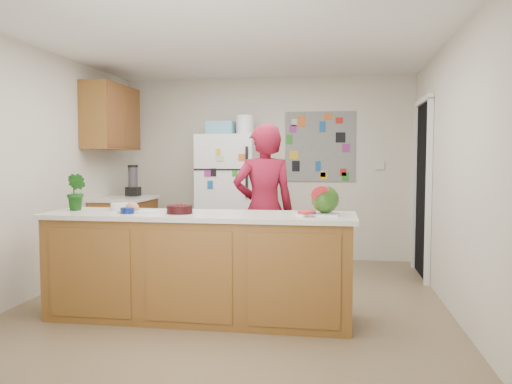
% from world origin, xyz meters
% --- Properties ---
extents(floor, '(4.00, 4.50, 0.02)m').
position_xyz_m(floor, '(0.00, 0.00, -0.01)').
color(floor, brown).
rests_on(floor, ground).
extents(wall_back, '(4.00, 0.02, 2.50)m').
position_xyz_m(wall_back, '(0.00, 2.26, 1.25)').
color(wall_back, beige).
rests_on(wall_back, ground).
extents(wall_left, '(0.02, 4.50, 2.50)m').
position_xyz_m(wall_left, '(-2.01, 0.00, 1.25)').
color(wall_left, beige).
rests_on(wall_left, ground).
extents(wall_right, '(0.02, 4.50, 2.50)m').
position_xyz_m(wall_right, '(2.01, 0.00, 1.25)').
color(wall_right, beige).
rests_on(wall_right, ground).
extents(ceiling, '(4.00, 4.50, 0.02)m').
position_xyz_m(ceiling, '(0.00, 0.00, 2.51)').
color(ceiling, white).
rests_on(ceiling, wall_back).
extents(doorway, '(0.03, 0.85, 2.04)m').
position_xyz_m(doorway, '(1.99, 1.45, 1.02)').
color(doorway, black).
rests_on(doorway, ground).
extents(peninsula_base, '(2.60, 0.62, 0.88)m').
position_xyz_m(peninsula_base, '(-0.20, -0.50, 0.44)').
color(peninsula_base, brown).
rests_on(peninsula_base, floor).
extents(peninsula_top, '(2.68, 0.70, 0.04)m').
position_xyz_m(peninsula_top, '(-0.20, -0.50, 0.90)').
color(peninsula_top, silver).
rests_on(peninsula_top, peninsula_base).
extents(side_counter_base, '(0.60, 0.80, 0.86)m').
position_xyz_m(side_counter_base, '(-1.69, 1.35, 0.43)').
color(side_counter_base, brown).
rests_on(side_counter_base, floor).
extents(side_counter_top, '(0.64, 0.84, 0.04)m').
position_xyz_m(side_counter_top, '(-1.69, 1.35, 0.88)').
color(side_counter_top, silver).
rests_on(side_counter_top, side_counter_base).
extents(upper_cabinets, '(0.35, 1.00, 0.80)m').
position_xyz_m(upper_cabinets, '(-1.82, 1.30, 1.90)').
color(upper_cabinets, brown).
rests_on(upper_cabinets, wall_left).
extents(refrigerator, '(0.75, 0.70, 1.70)m').
position_xyz_m(refrigerator, '(-0.45, 1.88, 0.85)').
color(refrigerator, silver).
rests_on(refrigerator, floor).
extents(fridge_top_bin, '(0.35, 0.28, 0.18)m').
position_xyz_m(fridge_top_bin, '(-0.55, 1.88, 1.79)').
color(fridge_top_bin, '#5999B2').
rests_on(fridge_top_bin, refrigerator).
extents(photo_collage, '(0.95, 0.01, 0.95)m').
position_xyz_m(photo_collage, '(0.75, 2.24, 1.55)').
color(photo_collage, slate).
rests_on(photo_collage, wall_back).
extents(person, '(0.73, 0.59, 1.74)m').
position_xyz_m(person, '(0.24, 0.40, 0.87)').
color(person, maroon).
rests_on(person, floor).
extents(blender_appliance, '(0.12, 0.12, 0.38)m').
position_xyz_m(blender_appliance, '(-1.64, 1.52, 1.09)').
color(blender_appliance, black).
rests_on(blender_appliance, side_counter_top).
extents(cutting_board, '(0.37, 0.29, 0.01)m').
position_xyz_m(cutting_board, '(0.82, -0.45, 0.93)').
color(cutting_board, silver).
rests_on(cutting_board, peninsula_top).
extents(watermelon, '(0.23, 0.23, 0.23)m').
position_xyz_m(watermelon, '(0.88, -0.43, 1.05)').
color(watermelon, '#1A590E').
rests_on(watermelon, cutting_board).
extents(watermelon_slice, '(0.15, 0.15, 0.02)m').
position_xyz_m(watermelon_slice, '(0.73, -0.50, 0.94)').
color(watermelon_slice, '#CA2550').
rests_on(watermelon_slice, cutting_board).
extents(cherry_bowl, '(0.23, 0.23, 0.07)m').
position_xyz_m(cherry_bowl, '(-0.35, -0.55, 0.96)').
color(cherry_bowl, black).
rests_on(cherry_bowl, peninsula_top).
extents(white_bowl, '(0.23, 0.23, 0.06)m').
position_xyz_m(white_bowl, '(-0.96, -0.35, 0.95)').
color(white_bowl, silver).
rests_on(white_bowl, peninsula_top).
extents(cobalt_bowl, '(0.15, 0.15, 0.05)m').
position_xyz_m(cobalt_bowl, '(-0.79, -0.62, 0.95)').
color(cobalt_bowl, '#06165A').
rests_on(cobalt_bowl, peninsula_top).
extents(plate, '(0.33, 0.33, 0.02)m').
position_xyz_m(plate, '(-0.79, -0.51, 0.93)').
color(plate, beige).
rests_on(plate, peninsula_top).
extents(paper_towel, '(0.23, 0.21, 0.02)m').
position_xyz_m(paper_towel, '(-0.63, -0.54, 0.93)').
color(paper_towel, white).
rests_on(paper_towel, peninsula_top).
extents(keys, '(0.10, 0.07, 0.01)m').
position_xyz_m(keys, '(0.76, -0.65, 0.93)').
color(keys, slate).
rests_on(keys, peninsula_top).
extents(potted_plant, '(0.22, 0.20, 0.34)m').
position_xyz_m(potted_plant, '(-1.35, -0.45, 1.09)').
color(potted_plant, '#193A11').
rests_on(potted_plant, peninsula_top).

